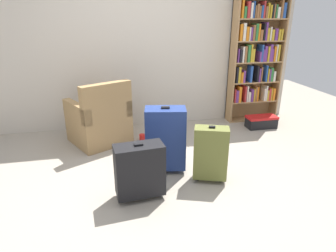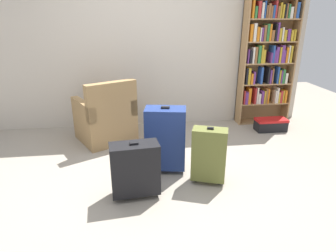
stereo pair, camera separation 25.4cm
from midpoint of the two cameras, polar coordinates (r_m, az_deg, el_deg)
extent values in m
plane|color=#9E9384|center=(3.31, 0.34, -10.22)|extent=(9.01, 9.01, 0.00)
cube|color=beige|center=(4.68, -2.72, 15.79)|extent=(5.15, 0.10, 2.60)
cube|color=#A87F51|center=(4.89, 15.80, 11.57)|extent=(0.02, 0.25, 1.97)
cube|color=#A87F51|center=(5.26, 24.26, 11.15)|extent=(0.02, 0.25, 1.97)
cube|color=#A87F51|center=(5.16, 19.60, 11.62)|extent=(0.84, 0.02, 1.97)
cube|color=#A87F51|center=(5.29, 18.89, 0.92)|extent=(0.80, 0.23, 0.02)
cube|color=#A87F51|center=(5.19, 19.30, 4.34)|extent=(0.80, 0.23, 0.02)
cube|color=#A87F51|center=(5.11, 19.74, 7.87)|extent=(0.80, 0.23, 0.02)
cube|color=#A87F51|center=(5.06, 20.20, 11.49)|extent=(0.80, 0.23, 0.02)
cube|color=#A87F51|center=(5.02, 20.68, 15.18)|extent=(0.80, 0.23, 0.02)
cube|color=#A87F51|center=(5.01, 21.18, 18.91)|extent=(0.80, 0.23, 0.02)
cube|color=#B22D2D|center=(4.99, 15.83, 5.56)|extent=(0.02, 0.19, 0.23)
cube|color=#66337F|center=(5.02, 16.18, 5.46)|extent=(0.04, 0.21, 0.20)
cube|color=orange|center=(5.01, 16.82, 5.70)|extent=(0.04, 0.16, 0.26)
cube|color=#B22D2D|center=(5.06, 17.73, 5.79)|extent=(0.02, 0.20, 0.26)
cube|color=silver|center=(5.08, 18.09, 5.83)|extent=(0.02, 0.21, 0.27)
cube|color=silver|center=(5.11, 18.44, 5.28)|extent=(0.04, 0.20, 0.17)
cube|color=#66337F|center=(5.12, 19.00, 5.49)|extent=(0.04, 0.19, 0.21)
cube|color=gold|center=(5.12, 19.45, 5.47)|extent=(0.02, 0.16, 0.21)
cube|color=brown|center=(5.14, 19.75, 5.67)|extent=(0.02, 0.18, 0.25)
cube|color=orange|center=(5.15, 20.08, 5.62)|extent=(0.02, 0.16, 0.24)
cube|color=silver|center=(5.20, 21.40, 5.42)|extent=(0.02, 0.14, 0.21)
cube|color=silver|center=(5.24, 21.56, 5.76)|extent=(0.02, 0.20, 0.26)
cube|color=gold|center=(5.25, 21.88, 5.30)|extent=(0.03, 0.17, 0.18)
cube|color=#B22D2D|center=(5.27, 22.15, 5.48)|extent=(0.03, 0.20, 0.21)
cube|color=gold|center=(5.28, 22.52, 5.47)|extent=(0.02, 0.18, 0.21)
cube|color=orange|center=(5.29, 23.00, 5.42)|extent=(0.04, 0.15, 0.21)
cube|color=black|center=(4.91, 16.33, 9.38)|extent=(0.03, 0.17, 0.25)
cube|color=gold|center=(4.93, 16.74, 9.40)|extent=(0.04, 0.18, 0.26)
cube|color=orange|center=(4.94, 17.26, 8.87)|extent=(0.04, 0.15, 0.17)
cube|color=#66337F|center=(4.96, 17.67, 9.02)|extent=(0.03, 0.15, 0.20)
cube|color=#264C99|center=(5.00, 19.01, 9.36)|extent=(0.03, 0.15, 0.27)
cube|color=black|center=(5.07, 20.07, 9.36)|extent=(0.02, 0.20, 0.26)
cube|color=#66337F|center=(5.09, 20.43, 9.12)|extent=(0.03, 0.19, 0.22)
cube|color=brown|center=(5.11, 20.75, 9.23)|extent=(0.02, 0.20, 0.24)
cube|color=#264C99|center=(5.12, 21.78, 9.27)|extent=(0.02, 0.14, 0.27)
cube|color=gold|center=(5.16, 21.99, 9.02)|extent=(0.02, 0.18, 0.21)
cube|color=#66337F|center=(5.16, 22.38, 8.92)|extent=(0.02, 0.15, 0.21)
cube|color=#2D7238|center=(5.20, 22.55, 9.09)|extent=(0.04, 0.21, 0.22)
cube|color=silver|center=(5.23, 22.96, 8.76)|extent=(0.04, 0.21, 0.17)
cube|color=#66337F|center=(4.88, 16.56, 12.98)|extent=(0.02, 0.21, 0.21)
cube|color=black|center=(4.86, 17.13, 12.81)|extent=(0.03, 0.14, 0.20)
cube|color=silver|center=(4.90, 17.49, 13.10)|extent=(0.03, 0.19, 0.24)
cube|color=brown|center=(4.92, 17.94, 13.10)|extent=(0.04, 0.19, 0.25)
cube|color=#2D7238|center=(4.92, 18.65, 13.14)|extent=(0.04, 0.15, 0.27)
cube|color=gold|center=(4.96, 18.95, 13.21)|extent=(0.03, 0.21, 0.27)
cube|color=gold|center=(4.98, 19.31, 12.78)|extent=(0.04, 0.19, 0.20)
cube|color=#66337F|center=(5.03, 20.62, 12.43)|extent=(0.02, 0.18, 0.16)
cube|color=#264C99|center=(5.04, 20.97, 13.02)|extent=(0.03, 0.18, 0.27)
cube|color=#66337F|center=(5.05, 21.20, 12.60)|extent=(0.02, 0.18, 0.20)
cube|color=#66337F|center=(5.05, 21.69, 12.81)|extent=(0.04, 0.14, 0.24)
cube|color=gold|center=(5.07, 22.20, 12.75)|extent=(0.03, 0.14, 0.24)
cube|color=#66337F|center=(5.12, 22.49, 12.93)|extent=(0.04, 0.20, 0.27)
cube|color=#66337F|center=(5.14, 22.73, 12.52)|extent=(0.02, 0.21, 0.20)
cube|color=orange|center=(5.13, 23.27, 12.67)|extent=(0.03, 0.15, 0.24)
cube|color=silver|center=(5.17, 23.47, 12.84)|extent=(0.02, 0.21, 0.26)
cube|color=gold|center=(5.17, 23.92, 12.76)|extent=(0.03, 0.17, 0.26)
cube|color=orange|center=(4.83, 17.23, 17.00)|extent=(0.04, 0.16, 0.25)
cube|color=silver|center=(4.87, 17.77, 17.04)|extent=(0.04, 0.20, 0.26)
cube|color=orange|center=(4.89, 18.33, 16.69)|extent=(0.04, 0.19, 0.21)
cube|color=silver|center=(4.90, 18.82, 16.58)|extent=(0.02, 0.17, 0.20)
cube|color=#66337F|center=(4.92, 19.07, 16.57)|extent=(0.02, 0.20, 0.20)
cube|color=brown|center=(4.94, 19.47, 16.75)|extent=(0.03, 0.21, 0.24)
cube|color=#2D7238|center=(4.96, 20.01, 16.80)|extent=(0.04, 0.20, 0.25)
cube|color=orange|center=(4.98, 20.40, 16.75)|extent=(0.03, 0.21, 0.25)
cube|color=brown|center=(4.98, 20.92, 16.18)|extent=(0.04, 0.16, 0.16)
cube|color=black|center=(5.01, 21.40, 16.67)|extent=(0.02, 0.19, 0.25)
cube|color=#66337F|center=(5.03, 21.74, 16.73)|extent=(0.03, 0.20, 0.27)
cube|color=gold|center=(5.05, 22.03, 16.24)|extent=(0.04, 0.21, 0.19)
cube|color=silver|center=(5.06, 22.55, 16.25)|extent=(0.02, 0.18, 0.20)
cube|color=gold|center=(5.07, 23.03, 15.98)|extent=(0.04, 0.15, 0.17)
cube|color=#66337F|center=(5.12, 23.45, 16.02)|extent=(0.04, 0.21, 0.18)
cube|color=gold|center=(5.14, 24.00, 15.88)|extent=(0.04, 0.19, 0.16)
cube|color=gold|center=(5.15, 24.54, 15.86)|extent=(0.03, 0.16, 0.17)
cube|color=orange|center=(4.84, 17.51, 21.00)|extent=(0.03, 0.21, 0.27)
cube|color=#2D7238|center=(4.84, 18.06, 20.35)|extent=(0.04, 0.16, 0.17)
cube|color=#B22D2D|center=(4.85, 18.74, 20.70)|extent=(0.04, 0.15, 0.24)
cube|color=silver|center=(4.87, 19.30, 20.52)|extent=(0.04, 0.15, 0.22)
cube|color=#264C99|center=(4.90, 19.67, 20.60)|extent=(0.02, 0.16, 0.24)
cube|color=brown|center=(4.92, 19.95, 20.22)|extent=(0.02, 0.17, 0.18)
cube|color=brown|center=(4.94, 20.30, 20.31)|extent=(0.04, 0.20, 0.20)
cube|color=brown|center=(4.95, 20.75, 20.09)|extent=(0.03, 0.17, 0.17)
cube|color=#264C99|center=(4.95, 21.21, 20.08)|extent=(0.03, 0.14, 0.18)
cube|color=#B22D2D|center=(4.99, 21.43, 20.40)|extent=(0.03, 0.20, 0.24)
cube|color=brown|center=(5.00, 21.86, 19.92)|extent=(0.03, 0.19, 0.17)
cube|color=gold|center=(5.01, 22.27, 20.15)|extent=(0.02, 0.17, 0.22)
cube|color=gold|center=(5.03, 22.66, 19.94)|extent=(0.03, 0.18, 0.19)
cube|color=black|center=(5.06, 22.97, 19.96)|extent=(0.02, 0.20, 0.20)
cube|color=brown|center=(5.06, 23.27, 19.94)|extent=(0.02, 0.18, 0.21)
cube|color=#2D7238|center=(5.06, 23.71, 19.82)|extent=(0.02, 0.15, 0.20)
cube|color=silver|center=(5.09, 24.07, 19.57)|extent=(0.04, 0.15, 0.16)
cube|color=brown|center=(5.13, 24.59, 20.06)|extent=(0.03, 0.19, 0.26)
cube|color=#264C99|center=(5.16, 24.94, 19.79)|extent=(0.04, 0.21, 0.22)
cube|color=#9E7A4C|center=(4.31, -10.48, -0.06)|extent=(0.94, 0.94, 0.40)
cube|color=tan|center=(4.23, -10.69, 2.98)|extent=(0.71, 0.75, 0.08)
cube|color=#9E7A4C|center=(3.91, -9.11, 4.86)|extent=(0.68, 0.43, 0.50)
cube|color=#9E7A4C|center=(4.33, -7.15, 4.59)|extent=(0.41, 0.67, 0.22)
cube|color=#9E7A4C|center=(4.10, -14.56, 3.14)|extent=(0.41, 0.67, 0.22)
cylinder|color=red|center=(4.27, -2.38, -2.10)|extent=(0.08, 0.08, 0.10)
torus|color=red|center=(4.27, -1.69, -2.01)|extent=(0.06, 0.01, 0.06)
cube|color=black|center=(4.91, 20.82, 0.11)|extent=(0.47, 0.22, 0.17)
cube|color=red|center=(4.89, 20.95, 1.09)|extent=(0.48, 0.23, 0.04)
cube|color=brown|center=(3.13, 10.34, -5.54)|extent=(0.40, 0.29, 0.57)
cube|color=black|center=(3.01, 10.70, -0.48)|extent=(0.07, 0.06, 0.02)
cylinder|color=black|center=(3.28, 7.77, -10.25)|extent=(0.06, 0.06, 0.05)
cylinder|color=black|center=(3.28, 12.21, -10.59)|extent=(0.06, 0.06, 0.05)
cube|color=navy|center=(3.31, 1.70, -2.43)|extent=(0.49, 0.34, 0.71)
cube|color=black|center=(3.18, 1.77, 3.60)|extent=(0.10, 0.07, 0.02)
cylinder|color=black|center=(3.48, -0.99, -8.11)|extent=(0.06, 0.06, 0.05)
cylinder|color=black|center=(3.47, 4.26, -8.24)|extent=(0.06, 0.06, 0.05)
cube|color=black|center=(2.87, -3.91, -8.36)|extent=(0.49, 0.27, 0.52)
cube|color=black|center=(2.75, -4.05, -3.44)|extent=(0.09, 0.05, 0.02)
cylinder|color=black|center=(3.01, -6.96, -13.40)|extent=(0.05, 0.05, 0.05)
cylinder|color=black|center=(3.05, -0.65, -12.72)|extent=(0.05, 0.05, 0.05)
camera|label=1|loc=(0.13, -87.77, 0.85)|focal=31.21mm
camera|label=2|loc=(0.13, 92.23, -0.85)|focal=31.21mm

